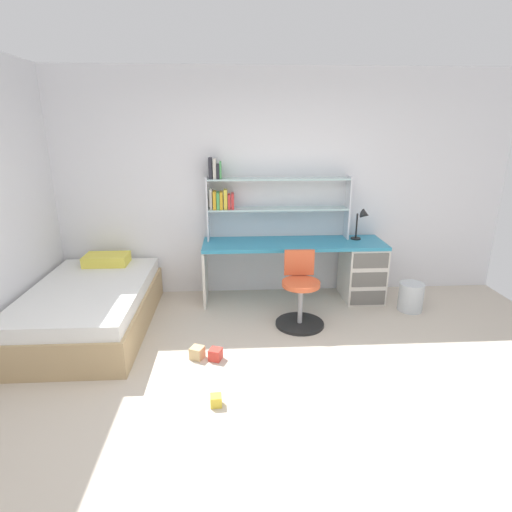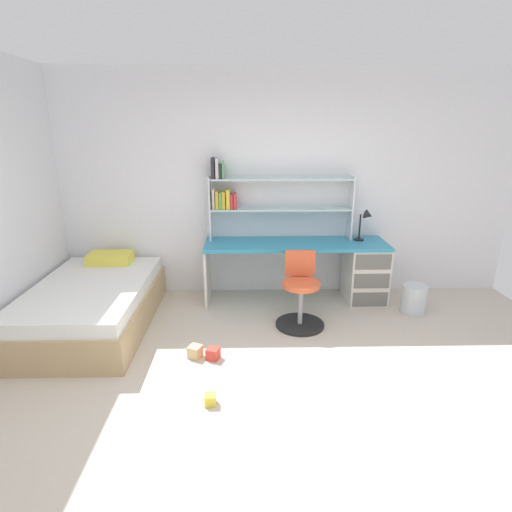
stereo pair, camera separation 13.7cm
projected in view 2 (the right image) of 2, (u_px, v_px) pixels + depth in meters
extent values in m
cube|color=beige|center=(282.00, 413.00, 3.06)|extent=(6.00, 5.83, 0.02)
cube|color=silver|center=(268.00, 186.00, 4.98)|extent=(6.00, 0.06, 2.70)
cube|color=teal|center=(296.00, 244.00, 4.85)|extent=(2.16, 0.60, 0.04)
cube|color=silver|center=(365.00, 273.00, 4.97)|extent=(0.45, 0.57, 0.69)
cube|color=silver|center=(207.00, 274.00, 4.93)|extent=(0.03, 0.54, 0.69)
cube|color=#64625E|center=(370.00, 299.00, 4.77)|extent=(0.41, 0.01, 0.17)
cube|color=#64625E|center=(372.00, 281.00, 4.70)|extent=(0.41, 0.01, 0.17)
cube|color=#64625E|center=(373.00, 262.00, 4.63)|extent=(0.41, 0.01, 0.17)
cube|color=silver|center=(210.00, 209.00, 4.87)|extent=(0.02, 0.22, 0.75)
cube|color=silver|center=(351.00, 208.00, 4.91)|extent=(0.02, 0.22, 0.75)
cube|color=silver|center=(281.00, 209.00, 4.89)|extent=(1.67, 0.22, 0.02)
cube|color=silver|center=(281.00, 179.00, 4.79)|extent=(1.67, 0.22, 0.02)
cube|color=beige|center=(214.00, 199.00, 4.84)|extent=(0.03, 0.12, 0.24)
cube|color=gold|center=(217.00, 200.00, 4.84)|extent=(0.04, 0.16, 0.21)
cube|color=#4CA559|center=(221.00, 200.00, 4.85)|extent=(0.03, 0.18, 0.20)
cube|color=gold|center=(224.00, 200.00, 4.85)|extent=(0.03, 0.16, 0.20)
cube|color=yellow|center=(228.00, 199.00, 4.84)|extent=(0.04, 0.14, 0.23)
cube|color=red|center=(232.00, 201.00, 4.85)|extent=(0.03, 0.15, 0.17)
cube|color=red|center=(235.00, 201.00, 4.85)|extent=(0.03, 0.15, 0.18)
cube|color=#26262D|center=(213.00, 168.00, 4.73)|extent=(0.04, 0.17, 0.24)
cube|color=beige|center=(217.00, 168.00, 4.73)|extent=(0.04, 0.17, 0.22)
cube|color=#26262D|center=(221.00, 171.00, 4.74)|extent=(0.03, 0.17, 0.16)
cube|color=#4CA559|center=(223.00, 170.00, 4.74)|extent=(0.02, 0.15, 0.19)
cylinder|color=black|center=(359.00, 239.00, 4.95)|extent=(0.12, 0.12, 0.02)
cylinder|color=black|center=(360.00, 227.00, 4.90)|extent=(0.02, 0.02, 0.30)
cone|color=black|center=(369.00, 215.00, 4.81)|extent=(0.12, 0.11, 0.13)
cylinder|color=black|center=(300.00, 324.00, 4.39)|extent=(0.52, 0.52, 0.03)
cylinder|color=#A5A8AD|center=(300.00, 306.00, 4.32)|extent=(0.05, 0.05, 0.45)
cylinder|color=#D85933|center=(301.00, 284.00, 4.25)|extent=(0.40, 0.40, 0.05)
cube|color=#D85933|center=(300.00, 263.00, 4.37)|extent=(0.32, 0.05, 0.28)
cube|color=tan|center=(93.00, 311.00, 4.34)|extent=(1.17, 1.91, 0.34)
cube|color=white|center=(90.00, 290.00, 4.26)|extent=(1.11, 1.85, 0.14)
cube|color=#EAD84C|center=(110.00, 258.00, 4.90)|extent=(0.50, 0.32, 0.12)
cylinder|color=silver|center=(414.00, 299.00, 4.66)|extent=(0.28, 0.28, 0.33)
cube|color=tan|center=(195.00, 352.00, 3.77)|extent=(0.15, 0.15, 0.11)
cube|color=red|center=(213.00, 354.00, 3.75)|extent=(0.14, 0.14, 0.11)
cube|color=gold|center=(210.00, 400.00, 3.13)|extent=(0.09, 0.09, 0.09)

